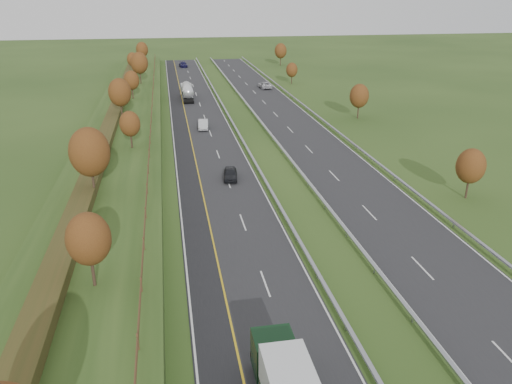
# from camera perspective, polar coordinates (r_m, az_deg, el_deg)

# --- Properties ---
(ground) EXTENTS (400.00, 400.00, 0.00)m
(ground) POSITION_cam_1_polar(r_m,az_deg,el_deg) (83.02, -0.30, 6.20)
(ground) COLOR #2A4318
(ground) RESTS_ON ground
(near_carriageway) EXTENTS (10.50, 200.00, 0.04)m
(near_carriageway) POSITION_cam_1_polar(r_m,az_deg,el_deg) (86.87, -6.12, 6.80)
(near_carriageway) COLOR #252527
(near_carriageway) RESTS_ON ground
(far_carriageway) EXTENTS (10.50, 200.00, 0.04)m
(far_carriageway) POSITION_cam_1_polar(r_m,az_deg,el_deg) (89.51, 4.55, 7.31)
(far_carriageway) COLOR #252527
(far_carriageway) RESTS_ON ground
(hard_shoulder) EXTENTS (3.00, 200.00, 0.04)m
(hard_shoulder) POSITION_cam_1_polar(r_m,az_deg,el_deg) (86.70, -8.61, 6.65)
(hard_shoulder) COLOR black
(hard_shoulder) RESTS_ON ground
(lane_markings) EXTENTS (26.75, 200.00, 0.01)m
(lane_markings) POSITION_cam_1_polar(r_m,az_deg,el_deg) (87.41, -1.90, 7.03)
(lane_markings) COLOR silver
(lane_markings) RESTS_ON near_carriageway
(embankment_left) EXTENTS (12.00, 200.00, 2.00)m
(embankment_left) POSITION_cam_1_polar(r_m,az_deg,el_deg) (86.73, -14.79, 6.84)
(embankment_left) COLOR #2A4318
(embankment_left) RESTS_ON ground
(hedge_left) EXTENTS (2.20, 180.00, 1.10)m
(hedge_left) POSITION_cam_1_polar(r_m,az_deg,el_deg) (86.55, -16.22, 7.73)
(hedge_left) COLOR #363817
(hedge_left) RESTS_ON embankment_left
(fence_left) EXTENTS (0.12, 189.06, 1.20)m
(fence_left) POSITION_cam_1_polar(r_m,az_deg,el_deg) (85.66, -11.90, 8.11)
(fence_left) COLOR #422B19
(fence_left) RESTS_ON embankment_left
(median_barrier_near) EXTENTS (0.32, 200.00, 0.71)m
(median_barrier_near) POSITION_cam_1_polar(r_m,az_deg,el_deg) (87.29, -2.37, 7.38)
(median_barrier_near) COLOR #93969B
(median_barrier_near) RESTS_ON ground
(median_barrier_far) EXTENTS (0.32, 200.00, 0.71)m
(median_barrier_far) POSITION_cam_1_polar(r_m,az_deg,el_deg) (88.11, 0.94, 7.54)
(median_barrier_far) COLOR #93969B
(median_barrier_far) RESTS_ON ground
(outer_barrier_far) EXTENTS (0.32, 200.00, 0.71)m
(outer_barrier_far) POSITION_cam_1_polar(r_m,az_deg,el_deg) (90.98, 8.13, 7.78)
(outer_barrier_far) COLOR #93969B
(outer_barrier_far) RESTS_ON ground
(trees_left) EXTENTS (6.64, 164.30, 7.66)m
(trees_left) POSITION_cam_1_polar(r_m,az_deg,el_deg) (82.24, -15.05, 9.88)
(trees_left) COLOR #2D2116
(trees_left) RESTS_ON embankment_left
(trees_far) EXTENTS (8.45, 118.60, 7.12)m
(trees_far) POSITION_cam_1_polar(r_m,az_deg,el_deg) (119.81, 7.34, 12.97)
(trees_far) COLOR #2D2116
(trees_far) RESTS_ON ground
(road_tanker) EXTENTS (2.40, 11.22, 3.46)m
(road_tanker) POSITION_cam_1_polar(r_m,az_deg,el_deg) (115.02, -7.87, 11.37)
(road_tanker) COLOR silver
(road_tanker) RESTS_ON near_carriageway
(car_dark_near) EXTENTS (2.24, 4.45, 1.45)m
(car_dark_near) POSITION_cam_1_polar(r_m,az_deg,el_deg) (64.07, -2.95, 2.09)
(car_dark_near) COLOR black
(car_dark_near) RESTS_ON near_carriageway
(car_silver_mid) EXTENTS (2.07, 4.91, 1.58)m
(car_silver_mid) POSITION_cam_1_polar(r_m,az_deg,el_deg) (88.99, -6.05, 7.71)
(car_silver_mid) COLOR #B7B8BC
(car_silver_mid) RESTS_ON near_carriageway
(car_small_far) EXTENTS (2.78, 5.74, 1.61)m
(car_small_far) POSITION_cam_1_polar(r_m,az_deg,el_deg) (167.01, -8.34, 14.22)
(car_small_far) COLOR #16143F
(car_small_far) RESTS_ON near_carriageway
(car_oncoming) EXTENTS (3.03, 5.83, 1.57)m
(car_oncoming) POSITION_cam_1_polar(r_m,az_deg,el_deg) (127.61, 1.01, 12.12)
(car_oncoming) COLOR silver
(car_oncoming) RESTS_ON far_carriageway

